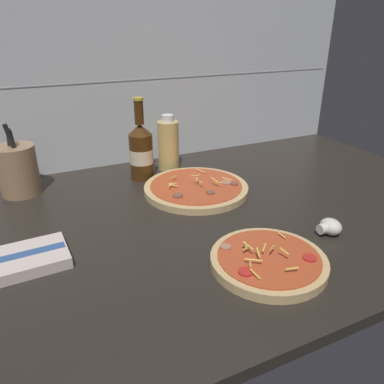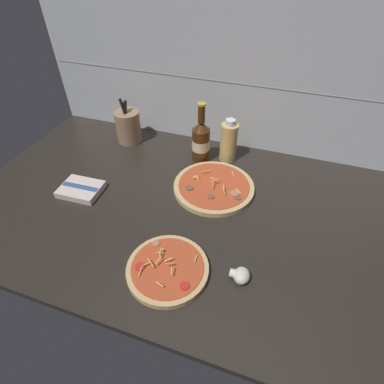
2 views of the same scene
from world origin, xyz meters
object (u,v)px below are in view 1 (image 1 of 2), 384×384
Objects in this scene: utensil_crock at (18,170)px; dish_towel at (30,258)px; pizza_near at (268,261)px; pizza_far at (196,188)px; beer_bottle at (141,150)px; mushroom_left at (330,227)px; oil_bottle at (168,145)px.

dish_towel is at bearing -90.53° from utensil_crock.
utensil_crock is (-42.70, 58.94, 6.07)cm from pizza_near.
utensil_crock is (-45.38, 20.44, 6.09)cm from pizza_far.
beer_bottle is (-7.83, 55.35, 7.82)cm from pizza_near.
pizza_near reaches higher than mushroom_left.
oil_bottle is (2.70, 59.29, 7.19)cm from pizza_near.
beer_bottle is 11.26cm from oil_bottle.
pizza_far is 22.00cm from oil_bottle.
beer_bottle is at bearing 121.96° from pizza_far.
utensil_crock is at bearing 155.76° from pizza_far.
utensil_crock is 1.36× the size of dish_towel.
utensil_crock is at bearing -179.56° from oil_bottle.
dish_towel is at bearing -140.23° from oil_bottle.
pizza_near is 59.78cm from oil_bottle.
beer_bottle is 1.21× the size of utensil_crock.
pizza_near is at bearing -93.98° from pizza_far.
pizza_far is at bearing 86.02° from pizza_near.
utensil_crock is at bearing 138.82° from mushroom_left.
dish_towel is at bearing 164.81° from mushroom_left.
oil_bottle is 58.20cm from mushroom_left.
oil_bottle is at bearing 107.40° from mushroom_left.
oil_bottle is at bearing 89.94° from pizza_far.
pizza_far is at bearing -90.06° from oil_bottle.
pizza_near is at bearing -26.23° from dish_towel.
mushroom_left is (17.32, -34.41, 0.78)cm from pizza_far.
pizza_far reaches higher than pizza_near.
beer_bottle is (-10.51, 16.85, 7.84)cm from pizza_far.
pizza_near is 0.78× the size of pizza_far.
beer_bottle is 58.76cm from mushroom_left.
oil_bottle reaches higher than pizza_near.
mushroom_left is at bearing -15.19° from dish_towel.
pizza_far is 1.20× the size of beer_bottle.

